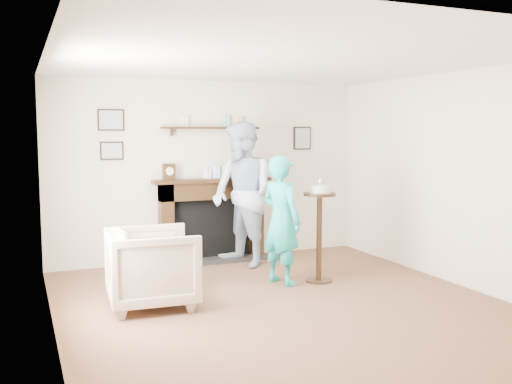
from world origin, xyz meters
TOP-DOWN VIEW (x-y plane):
  - ground at (0.00, 0.00)m, footprint 5.00×5.00m
  - room_shell at (-0.00, 0.69)m, footprint 4.54×5.02m
  - armchair at (-1.26, 0.60)m, footprint 0.95×0.92m
  - man at (0.26, 1.90)m, footprint 0.95×1.10m
  - woman at (0.34, 0.86)m, footprint 0.54×0.65m
  - pedestal_table at (0.80, 0.77)m, footprint 0.39×0.39m

SIDE VIEW (x-z plane):
  - ground at x=0.00m, z-range 0.00..0.00m
  - armchair at x=-1.26m, z-range -0.41..0.41m
  - man at x=0.26m, z-range -0.97..0.97m
  - woman at x=0.34m, z-range -0.76..0.76m
  - pedestal_table at x=0.80m, z-range 0.14..1.38m
  - room_shell at x=0.00m, z-range 0.36..2.88m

